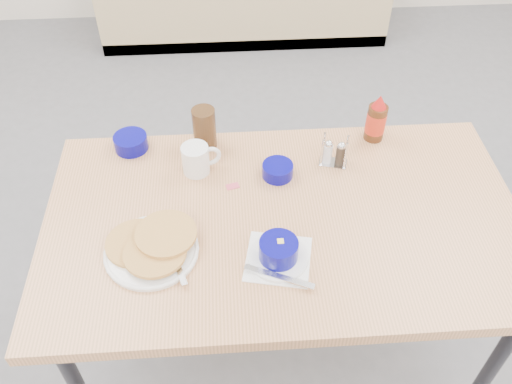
{
  "coord_description": "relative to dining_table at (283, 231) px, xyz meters",
  "views": [
    {
      "loc": [
        -0.15,
        -0.8,
        1.94
      ],
      "look_at": [
        -0.08,
        0.3,
        0.82
      ],
      "focal_mm": 38.0,
      "sensor_mm": 36.0,
      "label": 1
    }
  ],
  "objects": [
    {
      "name": "dining_table",
      "position": [
        0.0,
        0.0,
        0.0
      ],
      "size": [
        1.4,
        0.8,
        0.76
      ],
      "color": "tan",
      "rests_on": "ground"
    },
    {
      "name": "pancake_plate",
      "position": [
        -0.37,
        -0.1,
        0.08
      ],
      "size": [
        0.26,
        0.26,
        0.05
      ],
      "rotation": [
        0.0,
        0.0,
        -0.01
      ],
      "color": "white",
      "rests_on": "dining_table"
    },
    {
      "name": "creamer_bowl",
      "position": [
        -0.47,
        0.34,
        0.09
      ],
      "size": [
        0.11,
        0.11,
        0.05
      ],
      "rotation": [
        0.0,
        0.0,
        -0.41
      ],
      "color": "#060575",
      "rests_on": "dining_table"
    },
    {
      "name": "syrup_bottle",
      "position": [
        0.34,
        0.34,
        0.14
      ],
      "size": [
        0.07,
        0.07,
        0.17
      ],
      "rotation": [
        0.0,
        0.0,
        -0.09
      ],
      "color": "#47230F",
      "rests_on": "dining_table"
    },
    {
      "name": "condiment_caddy",
      "position": [
        0.18,
        0.22,
        0.1
      ],
      "size": [
        0.1,
        0.07,
        0.1
      ],
      "rotation": [
        0.0,
        0.0,
        -0.28
      ],
      "color": "silver",
      "rests_on": "dining_table"
    },
    {
      "name": "grits_setting",
      "position": [
        -0.03,
        -0.15,
        0.09
      ],
      "size": [
        0.2,
        0.22,
        0.07
      ],
      "rotation": [
        0.0,
        0.0,
        -0.21
      ],
      "color": "white",
      "rests_on": "dining_table"
    },
    {
      "name": "coffee_mug",
      "position": [
        -0.25,
        0.22,
        0.11
      ],
      "size": [
        0.12,
        0.09,
        0.1
      ],
      "rotation": [
        0.0,
        0.0,
        0.24
      ],
      "color": "white",
      "rests_on": "dining_table"
    },
    {
      "name": "amber_tumbler",
      "position": [
        -0.23,
        0.34,
        0.13
      ],
      "size": [
        0.09,
        0.09,
        0.14
      ],
      "primitive_type": "cylinder",
      "rotation": [
        0.0,
        0.0,
        -0.22
      ],
      "color": "#3F2714",
      "rests_on": "dining_table"
    },
    {
      "name": "butter_bowl",
      "position": [
        -0.0,
        0.18,
        0.08
      ],
      "size": [
        0.1,
        0.1,
        0.04
      ],
      "rotation": [
        0.0,
        0.0,
        0.01
      ],
      "color": "#060575",
      "rests_on": "dining_table"
    },
    {
      "name": "sugar_wrapper",
      "position": [
        -0.15,
        0.14,
        0.06
      ],
      "size": [
        0.04,
        0.03,
        0.0
      ],
      "primitive_type": "cube",
      "rotation": [
        0.0,
        0.0,
        0.26
      ],
      "color": "#D1455A",
      "rests_on": "dining_table"
    }
  ]
}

